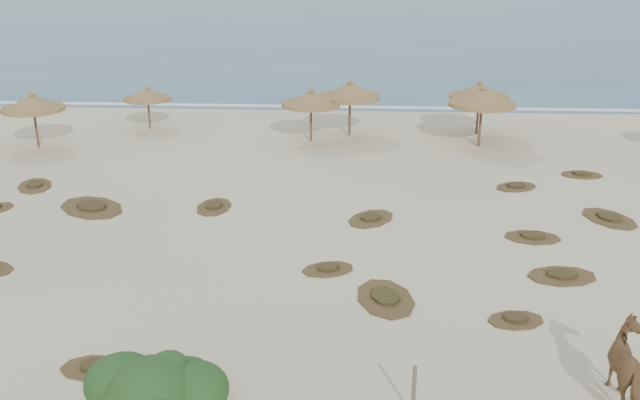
% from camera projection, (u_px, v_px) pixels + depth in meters
% --- Properties ---
extents(ground, '(160.00, 160.00, 0.00)m').
position_uv_depth(ground, '(328.00, 306.00, 20.26)').
color(ground, beige).
rests_on(ground, ground).
extents(ocean, '(200.00, 100.00, 0.01)m').
position_uv_depth(ocean, '(356.00, 23.00, 90.63)').
color(ocean, '#2C5985').
rests_on(ocean, ground).
extents(foam_line, '(70.00, 0.60, 0.01)m').
position_uv_depth(foam_line, '(347.00, 107.00, 44.65)').
color(foam_line, white).
rests_on(foam_line, ground).
extents(palapa_0, '(3.45, 3.45, 2.89)m').
position_uv_depth(palapa_0, '(33.00, 103.00, 35.18)').
color(palapa_0, brown).
rests_on(palapa_0, ground).
extents(palapa_1, '(3.40, 3.40, 2.42)m').
position_uv_depth(palapa_1, '(147.00, 95.00, 38.97)').
color(palapa_1, brown).
rests_on(palapa_1, ground).
extents(palapa_2, '(3.87, 3.87, 2.83)m').
position_uv_depth(palapa_2, '(311.00, 99.00, 36.32)').
color(palapa_2, brown).
rests_on(palapa_2, ground).
extents(palapa_3, '(4.31, 4.31, 3.05)m').
position_uv_depth(palapa_3, '(350.00, 91.00, 37.37)').
color(palapa_3, brown).
rests_on(palapa_3, ground).
extents(palapa_4, '(3.84, 3.84, 2.98)m').
position_uv_depth(palapa_4, '(479.00, 92.00, 37.56)').
color(palapa_4, brown).
rests_on(palapa_4, ground).
extents(palapa_5, '(4.19, 4.19, 3.16)m').
position_uv_depth(palapa_5, '(482.00, 98.00, 35.38)').
color(palapa_5, brown).
rests_on(palapa_5, ground).
extents(horse, '(0.99, 2.10, 1.75)m').
position_uv_depth(horse, '(632.00, 368.00, 15.76)').
color(horse, olive).
rests_on(horse, ground).
extents(fence_post_near, '(0.12, 0.12, 1.26)m').
position_uv_depth(fence_post_near, '(414.00, 391.00, 15.37)').
color(fence_post_near, '#64594B').
rests_on(fence_post_near, ground).
extents(bush, '(3.27, 2.88, 1.47)m').
position_uv_depth(bush, '(153.00, 393.00, 15.57)').
color(bush, '#295122').
rests_on(bush, ground).
extents(scrub_1, '(3.66, 3.50, 0.16)m').
position_uv_depth(scrub_1, '(92.00, 207.00, 27.69)').
color(scrub_1, brown).
rests_on(scrub_1, ground).
extents(scrub_2, '(1.98, 1.64, 0.16)m').
position_uv_depth(scrub_2, '(328.00, 269.00, 22.47)').
color(scrub_2, brown).
rests_on(scrub_2, ground).
extents(scrub_3, '(2.39, 2.57, 0.16)m').
position_uv_depth(scrub_3, '(371.00, 218.00, 26.57)').
color(scrub_3, brown).
rests_on(scrub_3, ground).
extents(scrub_4, '(2.03, 1.40, 0.16)m').
position_uv_depth(scrub_4, '(532.00, 237.00, 24.90)').
color(scrub_4, brown).
rests_on(scrub_4, ground).
extents(scrub_5, '(2.42, 2.82, 0.16)m').
position_uv_depth(scrub_5, '(609.00, 218.00, 26.58)').
color(scrub_5, brown).
rests_on(scrub_5, ground).
extents(scrub_6, '(2.09, 2.50, 0.16)m').
position_uv_depth(scrub_6, '(35.00, 185.00, 30.16)').
color(scrub_6, brown).
rests_on(scrub_6, ground).
extents(scrub_7, '(2.21, 1.93, 0.16)m').
position_uv_depth(scrub_7, '(516.00, 186.00, 30.03)').
color(scrub_7, brown).
rests_on(scrub_7, ground).
extents(scrub_9, '(2.14, 2.81, 0.16)m').
position_uv_depth(scrub_9, '(385.00, 298.00, 20.64)').
color(scrub_9, brown).
rests_on(scrub_9, ground).
extents(scrub_10, '(1.85, 1.24, 0.16)m').
position_uv_depth(scrub_10, '(582.00, 174.00, 31.57)').
color(scrub_10, brown).
rests_on(scrub_10, ground).
extents(scrub_11, '(1.72, 1.12, 0.16)m').
position_uv_depth(scrub_11, '(95.00, 367.00, 17.27)').
color(scrub_11, brown).
rests_on(scrub_11, ground).
extents(scrub_12, '(1.78, 1.37, 0.16)m').
position_uv_depth(scrub_12, '(516.00, 320.00, 19.45)').
color(scrub_12, brown).
rests_on(scrub_12, ground).
extents(scrub_13, '(1.41, 2.09, 0.16)m').
position_uv_depth(scrub_13, '(214.00, 206.00, 27.76)').
color(scrub_13, brown).
rests_on(scrub_13, ground).
extents(scrub_14, '(2.34, 1.70, 0.16)m').
position_uv_depth(scrub_14, '(562.00, 276.00, 22.02)').
color(scrub_14, brown).
rests_on(scrub_14, ground).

